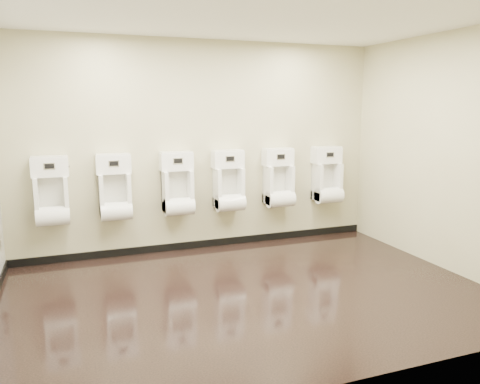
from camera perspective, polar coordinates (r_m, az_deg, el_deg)
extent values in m
cube|color=black|center=(5.04, 1.15, -12.23)|extent=(5.00, 3.50, 0.00)
cube|color=white|center=(4.73, 1.29, 20.88)|extent=(5.00, 3.50, 0.00)
cube|color=#BCB78C|center=(6.34, -4.62, 5.50)|extent=(5.00, 0.02, 2.80)
cube|color=#BCB78C|center=(3.14, 13.00, 0.18)|extent=(5.00, 0.02, 2.80)
cube|color=#BCB78C|center=(6.06, 23.86, 4.42)|extent=(0.02, 3.50, 2.80)
cube|color=black|center=(6.58, -4.42, -6.30)|extent=(5.00, 0.02, 0.10)
cylinder|color=silver|center=(5.76, -27.25, -5.25)|extent=(0.02, 0.04, 0.04)
cube|color=white|center=(6.05, -21.94, -0.80)|extent=(0.38, 0.27, 0.54)
cube|color=silver|center=(6.13, -21.95, -0.28)|extent=(0.28, 0.01, 0.42)
cylinder|color=white|center=(6.01, -21.84, -2.74)|extent=(0.38, 0.23, 0.23)
cube|color=white|center=(6.02, -22.19, 2.86)|extent=(0.42, 0.20, 0.23)
cube|color=black|center=(5.92, -22.23, 2.92)|extent=(0.11, 0.01, 0.06)
cube|color=silver|center=(5.92, -22.23, 2.93)|extent=(0.13, 0.01, 0.08)
cylinder|color=silver|center=(6.02, -20.12, 2.99)|extent=(0.01, 0.03, 0.03)
cube|color=white|center=(6.06, -15.00, -0.36)|extent=(0.38, 0.27, 0.54)
cube|color=silver|center=(6.15, -15.10, 0.15)|extent=(0.28, 0.01, 0.42)
cylinder|color=white|center=(6.03, -14.85, -2.29)|extent=(0.38, 0.23, 0.23)
cube|color=white|center=(6.04, -15.21, 3.29)|extent=(0.42, 0.20, 0.23)
cube|color=black|center=(5.94, -15.12, 3.36)|extent=(0.11, 0.01, 0.06)
cube|color=silver|center=(5.94, -15.13, 3.37)|extent=(0.13, 0.01, 0.08)
cylinder|color=silver|center=(6.07, -13.17, 3.41)|extent=(0.01, 0.03, 0.03)
cube|color=white|center=(6.19, -7.61, 0.11)|extent=(0.38, 0.27, 0.54)
cube|color=silver|center=(6.26, -7.80, 0.61)|extent=(0.28, 0.01, 0.42)
cylinder|color=white|center=(6.15, -7.42, -1.77)|extent=(0.38, 0.23, 0.23)
cube|color=white|center=(6.16, -7.78, 3.69)|extent=(0.42, 0.20, 0.23)
cube|color=black|center=(6.06, -7.56, 3.77)|extent=(0.11, 0.01, 0.06)
cube|color=silver|center=(6.06, -7.57, 3.78)|extent=(0.13, 0.01, 0.08)
cylinder|color=silver|center=(6.21, -5.82, 3.79)|extent=(0.01, 0.03, 0.03)
cube|color=white|center=(6.37, -1.39, 0.51)|extent=(0.38, 0.27, 0.54)
cube|color=silver|center=(6.45, -1.65, 0.99)|extent=(0.28, 0.01, 0.42)
cylinder|color=white|center=(6.34, -1.17, -1.32)|extent=(0.38, 0.23, 0.23)
cube|color=white|center=(6.35, -1.52, 3.99)|extent=(0.42, 0.20, 0.23)
cube|color=black|center=(6.25, -1.20, 4.07)|extent=(0.11, 0.01, 0.06)
cube|color=silver|center=(6.25, -1.21, 4.07)|extent=(0.13, 0.01, 0.08)
cylinder|color=silver|center=(6.43, 0.32, 4.07)|extent=(0.01, 0.03, 0.03)
cube|color=white|center=(6.65, 4.71, 0.90)|extent=(0.38, 0.27, 0.54)
cube|color=silver|center=(6.72, 4.39, 1.35)|extent=(0.28, 0.01, 0.42)
cylinder|color=white|center=(6.62, 4.95, -0.85)|extent=(0.38, 0.23, 0.23)
cube|color=white|center=(6.63, 4.63, 4.23)|extent=(0.42, 0.20, 0.23)
cube|color=black|center=(6.53, 5.02, 4.31)|extent=(0.11, 0.01, 0.06)
cube|color=silver|center=(6.54, 5.01, 4.31)|extent=(0.13, 0.01, 0.08)
cylinder|color=silver|center=(6.72, 6.31, 4.29)|extent=(0.01, 0.03, 0.03)
cube|color=white|center=(7.02, 10.54, 1.26)|extent=(0.38, 0.27, 0.54)
cube|color=silver|center=(7.09, 10.18, 1.69)|extent=(0.28, 0.01, 0.42)
cylinder|color=white|center=(6.99, 10.80, -0.40)|extent=(0.38, 0.23, 0.23)
cube|color=white|center=(7.00, 10.49, 4.42)|extent=(0.42, 0.20, 0.23)
cube|color=black|center=(6.90, 10.95, 4.49)|extent=(0.11, 0.01, 0.06)
cube|color=silver|center=(6.91, 10.94, 4.49)|extent=(0.13, 0.01, 0.08)
cylinder|color=silver|center=(7.11, 12.00, 4.46)|extent=(0.01, 0.03, 0.03)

